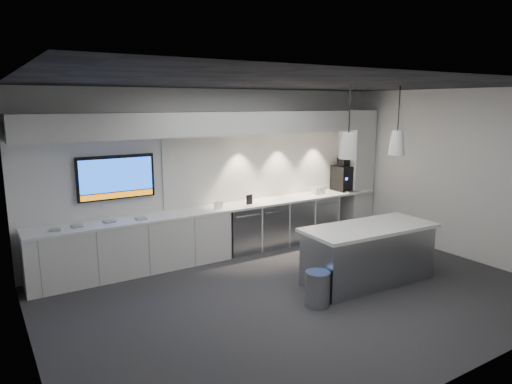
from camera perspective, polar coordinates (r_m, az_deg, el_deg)
floor at (r=6.86m, az=5.44°, el=-12.59°), size 7.00×7.00×0.00m
ceiling at (r=6.29m, az=5.96°, el=13.31°), size 7.00×7.00×0.00m
wall_back at (r=8.49m, az=-4.70°, el=2.58°), size 7.00×0.00×7.00m
wall_front at (r=4.75m, az=24.56°, el=-5.19°), size 7.00×0.00×7.00m
wall_left at (r=5.13m, az=-27.09°, el=-4.26°), size 0.00×7.00×7.00m
wall_right at (r=8.97m, az=23.68°, el=2.13°), size 0.00×7.00×7.00m
back_counter at (r=8.33m, az=-3.59°, el=-1.92°), size 6.80×0.65×0.04m
left_base_cabinets at (r=7.79m, az=-15.00°, el=-6.62°), size 3.30×0.63×0.86m
fridge_unit_a at (r=8.56m, az=-2.08°, el=-4.69°), size 0.60×0.61×0.85m
fridge_unit_b at (r=8.88m, az=1.45°, el=-4.10°), size 0.60×0.61×0.85m
fridge_unit_c at (r=9.23m, az=4.71°, el=-3.55°), size 0.60×0.61×0.85m
fridge_unit_d at (r=9.61m, az=7.73°, el=-3.02°), size 0.60×0.61×0.85m
backsplash at (r=9.08m, az=2.10°, el=3.48°), size 4.60×0.03×1.30m
soffit at (r=8.14m, az=-3.81°, el=8.59°), size 6.90×0.60×0.40m
column at (r=10.16m, az=12.37°, el=2.62°), size 0.55×0.55×2.60m
wall_tv at (r=7.76m, az=-17.07°, el=1.76°), size 1.25×0.07×0.72m
island at (r=7.33m, az=13.85°, el=-7.51°), size 2.17×1.02×0.90m
bin at (r=6.46m, az=7.69°, el=-11.88°), size 0.36×0.36×0.48m
coffee_machine at (r=9.94m, az=10.89°, el=1.84°), size 0.40×0.56×0.70m
sign_black at (r=8.45m, az=-0.84°, el=-0.94°), size 0.14×0.04×0.18m
sign_white at (r=8.09m, az=-4.72°, el=-1.67°), size 0.18×0.04×0.14m
cup_cluster at (r=9.50m, az=7.81°, el=0.18°), size 0.26×0.17×0.14m
tray_a at (r=7.37m, az=-23.82°, el=-4.32°), size 0.19×0.19×0.02m
tray_b at (r=7.46m, az=-21.48°, el=-3.97°), size 0.16×0.16×0.02m
tray_c at (r=7.56m, az=-17.86°, el=-3.53°), size 0.19×0.19×0.02m
tray_d at (r=7.61m, az=-14.19°, el=-3.24°), size 0.16×0.16×0.02m
pendant_left at (r=6.63m, az=11.46°, el=5.71°), size 0.26×0.26×1.07m
pendant_right at (r=7.36m, az=17.21°, el=5.95°), size 0.26×0.26×1.07m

